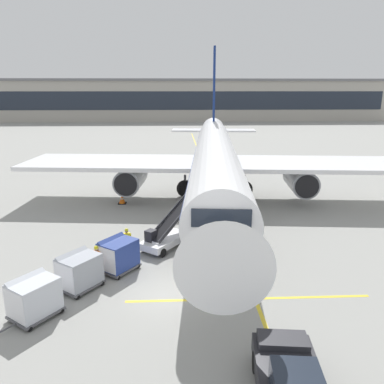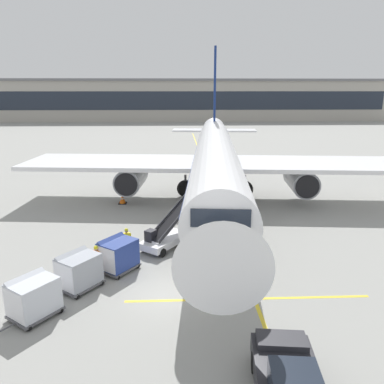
% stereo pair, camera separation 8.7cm
% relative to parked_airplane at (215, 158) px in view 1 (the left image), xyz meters
% --- Properties ---
extents(ground_plane, '(600.00, 600.00, 0.00)m').
position_rel_parked_airplane_xyz_m(ground_plane, '(-4.07, -16.26, -3.88)').
color(ground_plane, gray).
extents(parked_airplane, '(34.64, 44.16, 15.05)m').
position_rel_parked_airplane_xyz_m(parked_airplane, '(0.00, 0.00, 0.00)').
color(parked_airplane, white).
rests_on(parked_airplane, ground).
extents(belt_loader, '(4.14, 4.98, 3.10)m').
position_rel_parked_airplane_xyz_m(belt_loader, '(-4.17, -10.42, -3.00)').
color(belt_loader, silver).
rests_on(belt_loader, ground).
extents(baggage_cart_lead, '(2.47, 2.67, 1.91)m').
position_rel_parked_airplane_xyz_m(baggage_cart_lead, '(-6.85, -13.67, -2.88)').
color(baggage_cart_lead, '#515156').
rests_on(baggage_cart_lead, ground).
extents(baggage_cart_second, '(2.47, 2.67, 1.91)m').
position_rel_parked_airplane_xyz_m(baggage_cart_second, '(-8.54, -15.54, -2.88)').
color(baggage_cart_second, '#515156').
rests_on(baggage_cart_second, ground).
extents(baggage_cart_third, '(2.47, 2.67, 1.91)m').
position_rel_parked_airplane_xyz_m(baggage_cart_third, '(-9.93, -17.99, -2.88)').
color(baggage_cart_third, '#515156').
rests_on(baggage_cart_third, ground).
extents(pushback_tug, '(2.57, 4.60, 1.83)m').
position_rel_parked_airplane_xyz_m(pushback_tug, '(0.05, -23.35, -3.06)').
color(pushback_tug, '#232328').
rests_on(pushback_tug, ground).
extents(ground_crew_by_loader, '(0.40, 0.50, 1.74)m').
position_rel_parked_airplane_xyz_m(ground_crew_by_loader, '(-6.87, -13.00, -2.88)').
color(ground_crew_by_loader, '#514C42').
rests_on(ground_crew_by_loader, ground).
extents(ground_crew_by_carts, '(0.54, 0.36, 1.74)m').
position_rel_parked_airplane_xyz_m(ground_crew_by_carts, '(-7.90, -14.19, -2.88)').
color(ground_crew_by_carts, '#333847').
rests_on(ground_crew_by_carts, ground).
extents(ground_crew_marshaller, '(0.51, 0.40, 1.74)m').
position_rel_parked_airplane_xyz_m(ground_crew_marshaller, '(-6.58, -11.63, -2.88)').
color(ground_crew_marshaller, '#333847').
rests_on(ground_crew_marshaller, ground).
extents(safety_cone_engine_keepout, '(0.71, 0.71, 0.80)m').
position_rel_parked_airplane_xyz_m(safety_cone_engine_keepout, '(-8.37, -0.75, -3.49)').
color(safety_cone_engine_keepout, black).
rests_on(safety_cone_engine_keepout, ground).
extents(apron_guidance_line_lead_in, '(0.20, 110.00, 0.01)m').
position_rel_parked_airplane_xyz_m(apron_guidance_line_lead_in, '(0.25, -0.79, -3.88)').
color(apron_guidance_line_lead_in, yellow).
rests_on(apron_guidance_line_lead_in, ground).
extents(apron_guidance_line_stop_bar, '(12.00, 0.20, 0.01)m').
position_rel_parked_airplane_xyz_m(apron_guidance_line_stop_bar, '(-0.07, -16.95, -3.88)').
color(apron_guidance_line_stop_bar, yellow).
rests_on(apron_guidance_line_stop_bar, ground).
extents(terminal_building, '(138.39, 19.83, 13.00)m').
position_rel_parked_airplane_xyz_m(terminal_building, '(-5.66, 94.87, 2.57)').
color(terminal_building, '#A8A399').
rests_on(terminal_building, ground).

